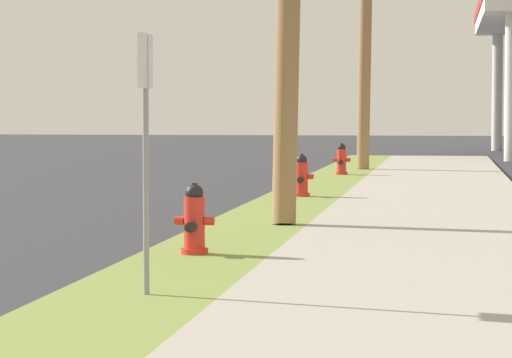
{
  "coord_description": "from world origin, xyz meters",
  "views": [
    {
      "loc": [
        3.19,
        -1.12,
        1.61
      ],
      "look_at": [
        0.84,
        13.9,
        0.76
      ],
      "focal_mm": 84.86,
      "sensor_mm": 36.0,
      "label": 1
    }
  ],
  "objects_px": {
    "fire_hydrant_second": "(194,223)",
    "street_sign_post": "(146,109)",
    "fire_hydrant_fourth": "(342,161)",
    "fire_hydrant_third": "(302,178)"
  },
  "relations": [
    {
      "from": "fire_hydrant_third",
      "to": "street_sign_post",
      "type": "relative_size",
      "value": 0.35
    },
    {
      "from": "fire_hydrant_second",
      "to": "fire_hydrant_fourth",
      "type": "height_order",
      "value": "same"
    },
    {
      "from": "fire_hydrant_second",
      "to": "street_sign_post",
      "type": "bearing_deg",
      "value": -86.17
    },
    {
      "from": "fire_hydrant_second",
      "to": "fire_hydrant_fourth",
      "type": "xyz_separation_m",
      "value": [
        0.17,
        16.18,
        0.0
      ]
    },
    {
      "from": "fire_hydrant_fourth",
      "to": "street_sign_post",
      "type": "relative_size",
      "value": 0.35
    },
    {
      "from": "fire_hydrant_second",
      "to": "fire_hydrant_fourth",
      "type": "relative_size",
      "value": 1.0
    },
    {
      "from": "fire_hydrant_third",
      "to": "fire_hydrant_fourth",
      "type": "relative_size",
      "value": 1.0
    },
    {
      "from": "fire_hydrant_third",
      "to": "street_sign_post",
      "type": "distance_m",
      "value": 11.59
    },
    {
      "from": "street_sign_post",
      "to": "fire_hydrant_second",
      "type": "bearing_deg",
      "value": 93.83
    },
    {
      "from": "street_sign_post",
      "to": "fire_hydrant_fourth",
      "type": "bearing_deg",
      "value": 90.05
    }
  ]
}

